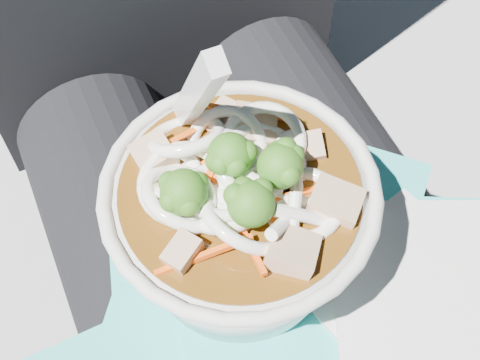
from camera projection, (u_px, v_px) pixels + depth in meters
name	position (u px, v px, depth m)	size (l,w,h in m)	color
stone_ledge	(217.00, 291.00, 0.90)	(1.00, 0.50, 0.49)	gray
lap	(276.00, 294.00, 0.56)	(0.32, 0.48, 0.14)	black
person_body	(232.00, 196.00, 0.59)	(0.34, 0.94, 1.03)	black
plastic_bag	(272.00, 324.00, 0.46)	(0.37, 0.35, 0.02)	#2BB3B0
napkins	(414.00, 287.00, 0.46)	(0.17, 0.16, 0.01)	silver
udon_bowl	(239.00, 216.00, 0.43)	(0.19, 0.19, 0.21)	silver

